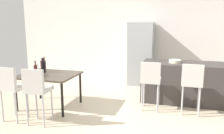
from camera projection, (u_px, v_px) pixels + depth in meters
ground_plane at (159, 113)px, 4.78m from camera, size 10.00×10.00×0.00m
back_wall at (169, 35)px, 6.97m from camera, size 10.00×0.12×2.90m
kitchen_island at (186, 82)px, 5.40m from camera, size 2.01×0.87×0.92m
bar_chair_left at (151, 78)px, 4.79m from camera, size 0.41×0.41×1.05m
bar_chair_middle at (192, 81)px, 4.56m from camera, size 0.40×0.40×1.05m
dining_table at (49, 77)px, 5.00m from camera, size 1.19×0.99×0.74m
dining_chair_near at (11, 85)px, 4.26m from camera, size 0.42×0.42×1.05m
dining_chair_far at (37, 87)px, 4.11m from camera, size 0.42×0.42×1.05m
wine_bottle_inner at (36, 71)px, 4.69m from camera, size 0.07×0.07×0.34m
wine_bottle_end at (35, 70)px, 4.92m from camera, size 0.06×0.06×0.27m
wine_bottle_middle at (44, 67)px, 5.13m from camera, size 0.08×0.08×0.33m
wine_bottle_far at (42, 66)px, 5.26m from camera, size 0.08×0.08×0.31m
wine_bottle_corner at (45, 65)px, 5.47m from camera, size 0.06×0.06×0.30m
wine_glass_left at (37, 64)px, 5.44m from camera, size 0.07×0.07×0.17m
wine_glass_right at (38, 70)px, 4.81m from camera, size 0.07×0.07×0.17m
refrigerator at (141, 54)px, 6.86m from camera, size 0.72×0.68×1.84m
fruit_bowl at (175, 61)px, 5.33m from camera, size 0.27×0.27×0.07m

